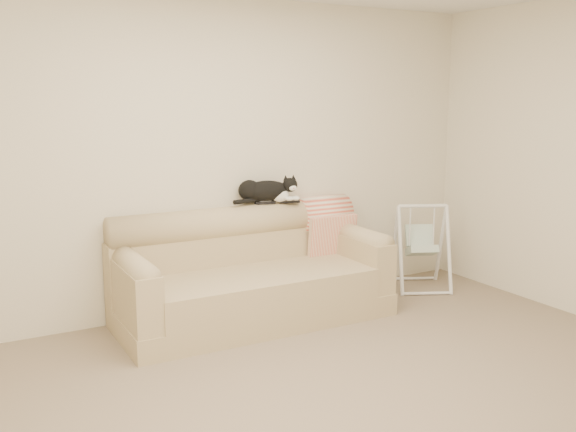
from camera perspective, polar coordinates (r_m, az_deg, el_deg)
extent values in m
plane|color=#786A56|center=(4.05, 5.84, -15.88)|extent=(5.00, 5.00, 0.00)
cube|color=beige|center=(5.41, -6.06, 5.22)|extent=(5.00, 0.04, 2.60)
cube|color=tan|center=(5.28, -2.93, -8.34)|extent=(2.20, 0.90, 0.18)
cube|color=tan|center=(5.12, -2.41, -6.47)|extent=(1.80, 0.68, 0.24)
cube|color=tan|center=(5.48, -4.53, -3.94)|extent=(2.20, 0.22, 0.50)
cylinder|color=tan|center=(5.40, -4.58, -0.59)|extent=(2.16, 0.28, 0.28)
cube|color=tan|center=(4.86, -13.59, -6.60)|extent=(0.20, 0.88, 0.42)
cylinder|color=tan|center=(4.80, -13.70, -4.21)|extent=(0.18, 0.84, 0.18)
cube|color=tan|center=(5.68, 6.08, -3.87)|extent=(0.20, 0.88, 0.42)
cylinder|color=tan|center=(5.63, 6.12, -1.80)|extent=(0.18, 0.84, 0.18)
cube|color=black|center=(5.48, -2.05, 1.21)|extent=(0.19, 0.08, 0.02)
cube|color=gray|center=(5.48, -2.05, 1.35)|extent=(0.10, 0.05, 0.01)
cube|color=black|center=(5.54, 0.17, 1.30)|extent=(0.18, 0.11, 0.02)
ellipsoid|color=black|center=(5.49, -1.95, 2.25)|extent=(0.44, 0.25, 0.18)
ellipsoid|color=black|center=(5.45, -3.44, 2.30)|extent=(0.22, 0.20, 0.18)
ellipsoid|color=white|center=(5.50, -0.72, 1.90)|extent=(0.18, 0.13, 0.12)
ellipsoid|color=black|center=(5.51, 0.18, 2.79)|extent=(0.15, 0.15, 0.12)
ellipsoid|color=white|center=(5.47, 0.42, 2.53)|extent=(0.08, 0.07, 0.05)
sphere|color=#BF7272|center=(5.44, 0.51, 2.49)|extent=(0.01, 0.01, 0.01)
cone|color=black|center=(5.50, -0.21, 3.41)|extent=(0.06, 0.07, 0.06)
cone|color=black|center=(5.53, 0.48, 3.44)|extent=(0.07, 0.07, 0.06)
sphere|color=olive|center=(5.46, 0.13, 2.80)|extent=(0.02, 0.02, 0.02)
sphere|color=olive|center=(5.47, 0.58, 2.82)|extent=(0.02, 0.02, 0.02)
ellipsoid|color=white|center=(5.49, 0.09, 1.57)|extent=(0.09, 0.11, 0.04)
ellipsoid|color=white|center=(5.51, 0.65, 1.61)|extent=(0.09, 0.11, 0.04)
cylinder|color=black|center=(5.38, -3.83, 1.33)|extent=(0.23, 0.08, 0.04)
cylinder|color=#D9543E|center=(5.80, 3.07, 0.20)|extent=(0.47, 0.33, 0.33)
cube|color=#D9543E|center=(5.70, 3.96, -2.05)|extent=(0.47, 0.09, 0.42)
cylinder|color=white|center=(6.03, 9.97, -3.05)|extent=(0.15, 0.27, 0.80)
cylinder|color=white|center=(6.26, 9.43, -2.52)|extent=(0.15, 0.27, 0.80)
cylinder|color=white|center=(6.16, 14.11, -2.93)|extent=(0.15, 0.27, 0.80)
cylinder|color=white|center=(6.38, 13.43, -2.42)|extent=(0.15, 0.27, 0.80)
cylinder|color=white|center=(6.13, 11.89, 0.88)|extent=(0.43, 0.22, 0.04)
cylinder|color=white|center=(6.07, 12.24, -6.73)|extent=(0.43, 0.22, 0.03)
cylinder|color=white|center=(6.53, 11.04, -5.46)|extent=(0.43, 0.22, 0.03)
cube|color=white|center=(6.19, 11.80, -3.02)|extent=(0.34, 0.33, 0.15)
cube|color=white|center=(6.26, 11.59, -1.70)|extent=(0.29, 0.22, 0.21)
cylinder|color=white|center=(6.13, 10.79, -0.88)|extent=(0.01, 0.01, 0.38)
cylinder|color=white|center=(6.19, 12.84, -0.84)|extent=(0.01, 0.01, 0.38)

